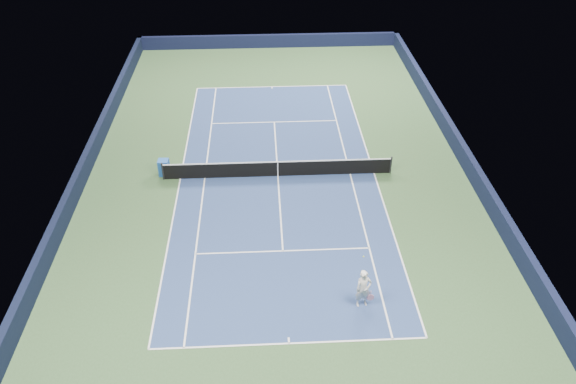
{
  "coord_description": "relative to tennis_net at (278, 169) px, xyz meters",
  "views": [
    {
      "loc": [
        -0.79,
        -26.38,
        17.62
      ],
      "look_at": [
        0.42,
        -3.0,
        1.0
      ],
      "focal_mm": 35.0,
      "sensor_mm": 36.0,
      "label": 1
    }
  ],
  "objects": [
    {
      "name": "sideline_singles_right",
      "position": [
        4.12,
        0.0,
        -0.5
      ],
      "size": [
        0.08,
        23.77,
        0.0
      ],
      "primitive_type": "cube",
      "color": "white",
      "rests_on": "ground"
    },
    {
      "name": "tennis_net",
      "position": [
        0.0,
        0.0,
        0.0
      ],
      "size": [
        12.9,
        0.1,
        1.07
      ],
      "color": "black",
      "rests_on": "ground"
    },
    {
      "name": "sideline_doubles_right",
      "position": [
        5.49,
        0.0,
        -0.5
      ],
      "size": [
        0.08,
        23.77,
        0.0
      ],
      "primitive_type": "cube",
      "color": "white",
      "rests_on": "ground"
    },
    {
      "name": "court_surface",
      "position": [
        0.0,
        0.0,
        -0.5
      ],
      "size": [
        10.97,
        23.77,
        0.01
      ],
      "primitive_type": "cube",
      "color": "navy",
      "rests_on": "ground"
    },
    {
      "name": "sideline_singles_left",
      "position": [
        -4.12,
        0.0,
        -0.5
      ],
      "size": [
        0.08,
        23.77,
        0.0
      ],
      "primitive_type": "cube",
      "color": "white",
      "rests_on": "ground"
    },
    {
      "name": "tennis_player",
      "position": [
        3.19,
        -9.97,
        0.42
      ],
      "size": [
        0.86,
        1.31,
        1.85
      ],
      "color": "silver",
      "rests_on": "ground"
    },
    {
      "name": "center_mark_near",
      "position": [
        0.0,
        -11.73,
        -0.5
      ],
      "size": [
        0.08,
        0.3,
        0.0
      ],
      "primitive_type": "cube",
      "color": "white",
      "rests_on": "ground"
    },
    {
      "name": "wall_left",
      "position": [
        -10.82,
        0.0,
        0.05
      ],
      "size": [
        0.35,
        40.0,
        1.1
      ],
      "primitive_type": "cube",
      "color": "black",
      "rests_on": "ground"
    },
    {
      "name": "center_service_line",
      "position": [
        0.0,
        0.0,
        -0.5
      ],
      "size": [
        0.08,
        12.8,
        0.0
      ],
      "primitive_type": "cube",
      "color": "white",
      "rests_on": "ground"
    },
    {
      "name": "ground",
      "position": [
        0.0,
        0.0,
        -0.5
      ],
      "size": [
        40.0,
        40.0,
        0.0
      ],
      "primitive_type": "plane",
      "color": "#304D2A",
      "rests_on": "ground"
    },
    {
      "name": "service_line_far",
      "position": [
        0.0,
        6.4,
        -0.5
      ],
      "size": [
        8.23,
        0.08,
        0.0
      ],
      "primitive_type": "cube",
      "color": "white",
      "rests_on": "ground"
    },
    {
      "name": "sponsor_cube",
      "position": [
        -6.4,
        0.48,
        -0.03
      ],
      "size": [
        0.63,
        0.56,
        0.96
      ],
      "color": "#1C53AD",
      "rests_on": "ground"
    },
    {
      "name": "service_line_near",
      "position": [
        0.0,
        -6.4,
        -0.5
      ],
      "size": [
        8.23,
        0.08,
        0.0
      ],
      "primitive_type": "cube",
      "color": "white",
      "rests_on": "ground"
    },
    {
      "name": "sideline_doubles_left",
      "position": [
        -5.49,
        0.0,
        -0.5
      ],
      "size": [
        0.08,
        23.77,
        0.0
      ],
      "primitive_type": "cube",
      "color": "white",
      "rests_on": "ground"
    },
    {
      "name": "baseline_near",
      "position": [
        0.0,
        -11.88,
        -0.5
      ],
      "size": [
        10.97,
        0.08,
        0.0
      ],
      "primitive_type": "cube",
      "color": "white",
      "rests_on": "ground"
    },
    {
      "name": "center_mark_far",
      "position": [
        0.0,
        11.73,
        -0.5
      ],
      "size": [
        0.08,
        0.3,
        0.0
      ],
      "primitive_type": "cube",
      "color": "white",
      "rests_on": "ground"
    },
    {
      "name": "wall_right",
      "position": [
        10.82,
        0.0,
        0.05
      ],
      "size": [
        0.35,
        40.0,
        1.1
      ],
      "primitive_type": "cube",
      "color": "#111633",
      "rests_on": "ground"
    },
    {
      "name": "baseline_far",
      "position": [
        0.0,
        11.88,
        -0.5
      ],
      "size": [
        10.97,
        0.08,
        0.0
      ],
      "primitive_type": "cube",
      "color": "white",
      "rests_on": "ground"
    },
    {
      "name": "wall_far",
      "position": [
        0.0,
        19.82,
        0.05
      ],
      "size": [
        22.0,
        0.35,
        1.1
      ],
      "primitive_type": "cube",
      "color": "black",
      "rests_on": "ground"
    }
  ]
}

